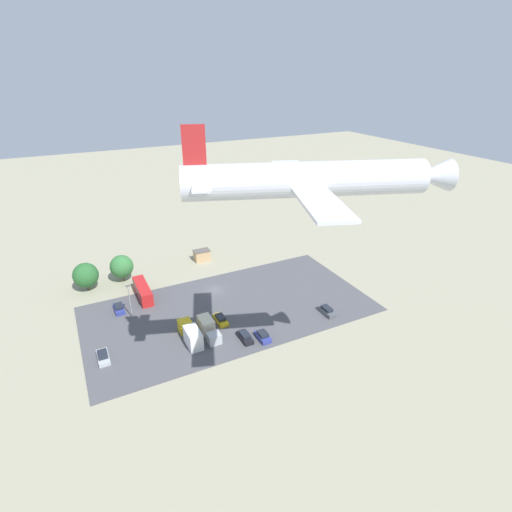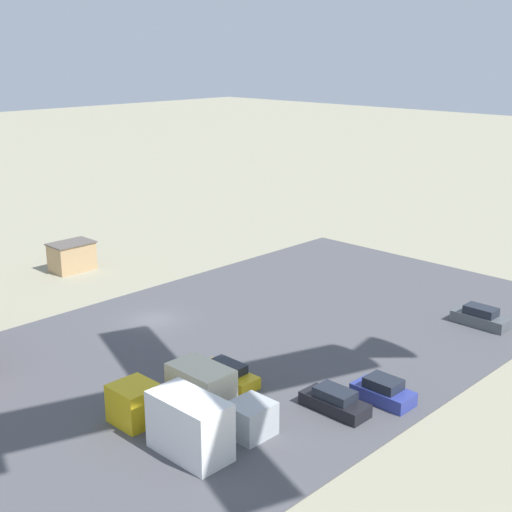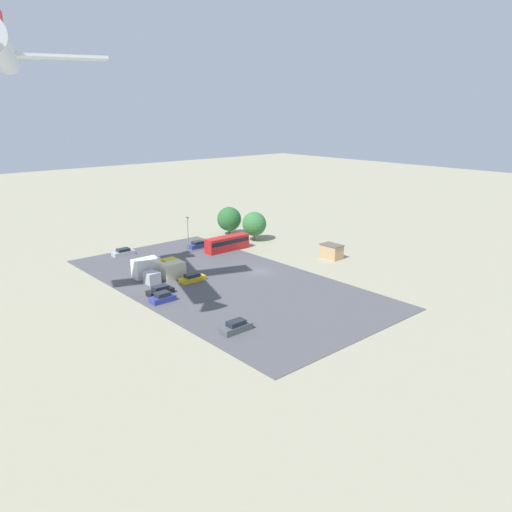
# 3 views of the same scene
# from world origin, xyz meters

# --- Properties ---
(ground_plane) EXTENTS (400.00, 400.00, 0.00)m
(ground_plane) POSITION_xyz_m (0.00, 0.00, 0.00)
(ground_plane) COLOR gray
(parking_lot_surface) EXTENTS (62.34, 32.25, 0.08)m
(parking_lot_surface) POSITION_xyz_m (0.00, 9.19, 0.04)
(parking_lot_surface) COLOR #4C4C51
(parking_lot_surface) RESTS_ON ground
(shed_building) EXTENTS (4.45, 3.06, 2.98)m
(shed_building) POSITION_xyz_m (-2.93, -17.39, 1.50)
(shed_building) COLOR tan
(shed_building) RESTS_ON ground
(parked_car_0) EXTENTS (1.86, 4.77, 1.44)m
(parked_car_0) POSITION_xyz_m (3.80, 12.93, 0.68)
(parked_car_0) COLOR gold
(parked_car_0) RESTS_ON ground
(parked_car_1) EXTENTS (1.79, 4.63, 1.64)m
(parked_car_1) POSITION_xyz_m (-18.08, 20.45, 0.77)
(parked_car_1) COLOR #4C5156
(parked_car_1) RESTS_ON ground
(parked_car_3) EXTENTS (1.85, 4.53, 1.49)m
(parked_car_3) POSITION_xyz_m (1.77, 20.75, 0.70)
(parked_car_3) COLOR black
(parked_car_3) RESTS_ON ground
(parked_car_4) EXTENTS (1.96, 4.02, 1.61)m
(parked_car_4) POSITION_xyz_m (-1.43, 22.22, 0.75)
(parked_car_4) COLOR navy
(parked_car_4) RESTS_ON ground
(parked_truck_0) EXTENTS (2.54, 8.94, 3.52)m
(parked_truck_0) POSITION_xyz_m (11.44, 16.50, 1.69)
(parked_truck_0) COLOR gold
(parked_truck_0) RESTS_ON ground
(parked_truck_1) EXTENTS (2.52, 7.64, 2.97)m
(parked_truck_1) POSITION_xyz_m (7.59, 15.81, 1.44)
(parked_truck_1) COLOR #ADB2B7
(parked_truck_1) RESTS_ON ground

